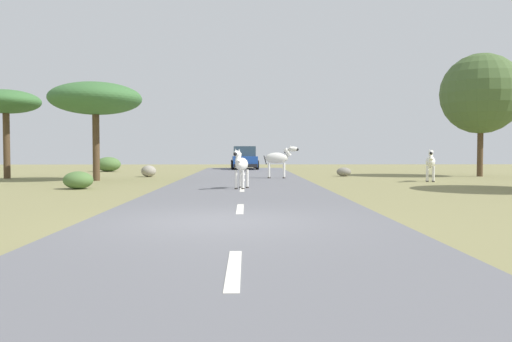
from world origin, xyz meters
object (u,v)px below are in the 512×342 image
object	(u,v)px
zebra_1	(279,158)
car_0	(244,159)
tree_2	(481,94)
tree_3	(6,103)
rock_2	(344,172)
bush_1	(78,180)
bush_2	(108,164)
zebra_2	(430,162)
rock_0	(149,171)
tree_0	(96,99)
zebra_0	(241,165)

from	to	relation	value
zebra_1	car_0	world-z (taller)	car_0
tree_2	tree_3	distance (m)	25.38
rock_2	tree_3	bearing A→B (deg)	-173.68
tree_3	rock_2	size ratio (longest dim) A/B	5.63
tree_2	bush_1	distance (m)	21.70
zebra_1	bush_2	world-z (taller)	zebra_1
zebra_2	rock_0	xyz separation A→B (m)	(-13.80, 4.67, -0.58)
tree_0	bush_2	bearing A→B (deg)	102.38
bush_2	zebra_1	bearing A→B (deg)	-41.33
zebra_2	zebra_0	bearing A→B (deg)	48.45
rock_0	zebra_2	bearing A→B (deg)	-18.69
zebra_1	car_0	size ratio (longest dim) A/B	0.40
tree_2	tree_0	bearing A→B (deg)	-169.42
zebra_1	tree_3	size ratio (longest dim) A/B	0.39
tree_3	rock_0	xyz separation A→B (m)	(6.96, 1.49, -3.57)
bush_2	tree_2	bearing A→B (deg)	-17.77
tree_3	bush_1	bearing A→B (deg)	-50.75
bush_1	rock_2	bearing A→B (deg)	38.90
tree_3	rock_2	world-z (taller)	tree_3
rock_2	zebra_1	bearing A→B (deg)	-143.30
rock_0	car_0	bearing A→B (deg)	65.00
bush_2	tree_3	bearing A→B (deg)	-107.28
tree_2	rock_0	distance (m)	18.84
tree_0	bush_1	bearing A→B (deg)	-80.39
tree_0	bush_1	distance (m)	6.49
tree_0	bush_2	distance (m)	11.74
tree_3	bush_2	size ratio (longest dim) A/B	2.70
zebra_2	tree_0	world-z (taller)	tree_0
zebra_2	tree_0	bearing A→B (deg)	14.80
tree_0	tree_3	xyz separation A→B (m)	(-5.18, 2.08, 0.02)
bush_1	car_0	bearing A→B (deg)	73.20
zebra_0	tree_0	size ratio (longest dim) A/B	0.32
tree_2	rock_0	bearing A→B (deg)	-179.43
zebra_0	tree_3	world-z (taller)	tree_3
car_0	tree_0	xyz separation A→B (m)	(-6.98, -14.73, 3.01)
car_0	rock_2	distance (m)	12.08
zebra_1	rock_0	distance (m)	7.39
tree_2	bush_1	xyz separation A→B (m)	(-19.22, -9.13, -4.26)
zebra_1	bush_1	xyz separation A→B (m)	(-7.83, -6.55, -0.71)
zebra_0	tree_2	distance (m)	16.83
zebra_0	rock_2	world-z (taller)	zebra_0
tree_0	tree_3	distance (m)	5.58
tree_2	bush_2	distance (m)	24.02
zebra_2	rock_0	distance (m)	14.58
zebra_1	zebra_0	bearing A→B (deg)	-8.83
bush_2	rock_0	bearing A→B (deg)	-60.51
zebra_1	zebra_2	xyz separation A→B (m)	(6.84, -2.27, -0.14)
bush_1	tree_2	bearing A→B (deg)	25.41
tree_2	bush_2	size ratio (longest dim) A/B	4.04
car_0	tree_3	bearing A→B (deg)	43.56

